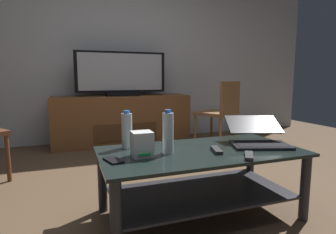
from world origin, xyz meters
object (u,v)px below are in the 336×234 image
(dining_chair, at_px, (221,110))
(water_bottle_near, at_px, (127,130))
(water_bottle_far, at_px, (168,133))
(cell_phone, at_px, (113,160))
(coffee_table, at_px, (201,171))
(laptop, at_px, (257,136))
(soundbar_remote, at_px, (249,156))
(router_box, at_px, (142,144))
(tv_remote, at_px, (217,150))
(television, at_px, (121,75))
(media_cabinet, at_px, (122,120))

(dining_chair, relative_size, water_bottle_near, 3.46)
(dining_chair, distance_m, water_bottle_near, 1.95)
(water_bottle_far, relative_size, cell_phone, 1.92)
(water_bottle_near, height_order, cell_phone, water_bottle_near)
(dining_chair, xyz_separation_m, water_bottle_far, (-1.26, -1.50, 0.07))
(coffee_table, xyz_separation_m, water_bottle_far, (-0.22, 0.00, 0.27))
(laptop, xyz_separation_m, cell_phone, (-1.01, -0.06, -0.05))
(water_bottle_far, relative_size, soundbar_remote, 1.68)
(router_box, distance_m, tv_remote, 0.48)
(coffee_table, xyz_separation_m, laptop, (0.44, 0.01, 0.19))
(water_bottle_far, height_order, tv_remote, water_bottle_far)
(television, bearing_deg, soundbar_remote, -83.42)
(water_bottle_far, relative_size, tv_remote, 1.68)
(soundbar_remote, bearing_deg, router_box, -167.09)
(television, xyz_separation_m, cell_phone, (-0.47, -2.24, -0.50))
(media_cabinet, height_order, soundbar_remote, media_cabinet)
(dining_chair, bearing_deg, cell_phone, -136.02)
(router_box, distance_m, water_bottle_far, 0.18)
(media_cabinet, distance_m, laptop, 2.27)
(television, xyz_separation_m, router_box, (-0.30, -2.20, -0.43))
(router_box, distance_m, water_bottle_near, 0.24)
(media_cabinet, xyz_separation_m, soundbar_remote, (0.28, -2.46, 0.12))
(dining_chair, height_order, cell_phone, dining_chair)
(television, distance_m, tv_remote, 2.32)
(laptop, bearing_deg, coffee_table, -178.65)
(water_bottle_near, bearing_deg, tv_remote, -29.21)
(coffee_table, relative_size, dining_chair, 1.49)
(dining_chair, height_order, water_bottle_near, dining_chair)
(cell_phone, distance_m, tv_remote, 0.64)
(laptop, relative_size, water_bottle_far, 1.81)
(coffee_table, height_order, dining_chair, dining_chair)
(coffee_table, relative_size, tv_remote, 8.03)
(media_cabinet, height_order, dining_chair, dining_chair)
(water_bottle_far, bearing_deg, television, 86.60)
(media_cabinet, xyz_separation_m, tv_remote, (0.17, -2.28, 0.12))
(dining_chair, bearing_deg, soundbar_remote, -116.01)
(laptop, bearing_deg, water_bottle_near, 166.54)
(coffee_table, xyz_separation_m, dining_chair, (1.04, 1.50, 0.19))
(coffee_table, xyz_separation_m, soundbar_remote, (0.19, -0.25, 0.15))
(cell_phone, bearing_deg, soundbar_remote, -30.46)
(coffee_table, xyz_separation_m, media_cabinet, (-0.09, 2.21, 0.03))
(water_bottle_near, xyz_separation_m, soundbar_remote, (0.62, -0.47, -0.11))
(television, bearing_deg, laptop, -76.22)
(media_cabinet, relative_size, soundbar_remote, 11.46)
(television, relative_size, water_bottle_far, 4.49)
(media_cabinet, bearing_deg, television, -90.00)
(water_bottle_far, distance_m, cell_phone, 0.37)
(media_cabinet, bearing_deg, router_box, -97.60)
(coffee_table, bearing_deg, router_box, -178.25)
(water_bottle_near, bearing_deg, router_box, -79.98)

